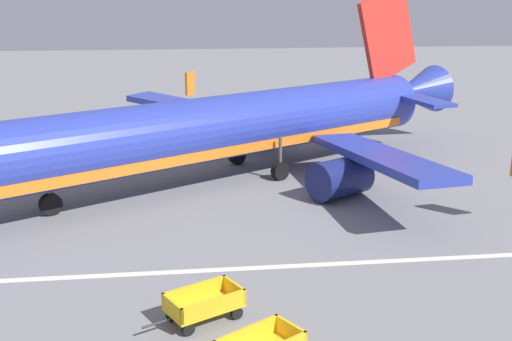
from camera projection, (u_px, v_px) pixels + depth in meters
The scene contains 3 objects.
apron_stripe at pixel (230, 269), 25.43m from camera, with size 120.00×0.36×0.01m, color silver.
airplane at pixel (238, 126), 37.48m from camera, with size 34.21×28.49×11.34m.
baggage_cart_far_end at pixel (204, 304), 21.37m from camera, with size 3.49×2.40×1.07m.
Camera 1 is at (-1.74, -13.07, 10.84)m, focal length 44.25 mm.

